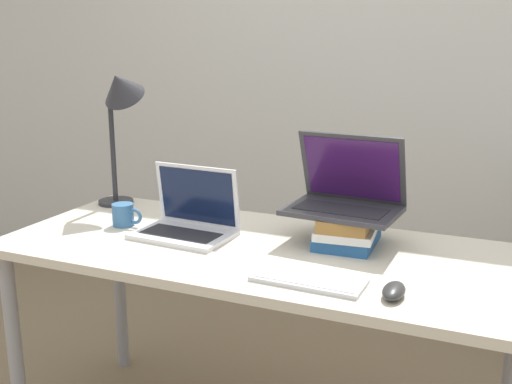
{
  "coord_description": "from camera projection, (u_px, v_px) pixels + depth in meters",
  "views": [
    {
      "loc": [
        0.71,
        -1.32,
        1.41
      ],
      "look_at": [
        -0.01,
        0.36,
        0.94
      ],
      "focal_mm": 42.0,
      "sensor_mm": 36.0,
      "label": 1
    }
  ],
  "objects": [
    {
      "name": "mouse",
      "position": [
        394.0,
        291.0,
        1.54
      ],
      "size": [
        0.06,
        0.11,
        0.03
      ],
      "color": "#2D2D2D",
      "rests_on": "desk"
    },
    {
      "name": "book_stack",
      "position": [
        348.0,
        228.0,
        1.94
      ],
      "size": [
        0.2,
        0.29,
        0.1
      ],
      "color": "#235693",
      "rests_on": "desk"
    },
    {
      "name": "laptop_on_books",
      "position": [
        346.0,
        196.0,
        1.94
      ],
      "size": [
        0.37,
        0.28,
        0.25
      ],
      "color": "#333338",
      "rests_on": "book_stack"
    },
    {
      "name": "laptop_left",
      "position": [
        188.0,
        221.0,
        2.04
      ],
      "size": [
        0.34,
        0.24,
        0.23
      ],
      "color": "silver",
      "rests_on": "desk"
    },
    {
      "name": "mug",
      "position": [
        124.0,
        215.0,
        2.14
      ],
      "size": [
        0.12,
        0.08,
        0.08
      ],
      "color": "teal",
      "rests_on": "desk"
    },
    {
      "name": "desk_lamp",
      "position": [
        119.0,
        102.0,
        2.28
      ],
      "size": [
        0.23,
        0.2,
        0.57
      ],
      "color": "#28282D",
      "rests_on": "desk"
    },
    {
      "name": "wall_back",
      "position": [
        370.0,
        53.0,
        3.09
      ],
      "size": [
        8.0,
        0.05,
        2.7
      ],
      "color": "silver",
      "rests_on": "ground_plane"
    },
    {
      "name": "wireless_keyboard",
      "position": [
        308.0,
        280.0,
        1.64
      ],
      "size": [
        0.31,
        0.14,
        0.01
      ],
      "color": "silver",
      "rests_on": "desk"
    },
    {
      "name": "desk",
      "position": [
        259.0,
        269.0,
        1.95
      ],
      "size": [
        1.69,
        0.72,
        0.76
      ],
      "color": "beige",
      "rests_on": "ground_plane"
    }
  ]
}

